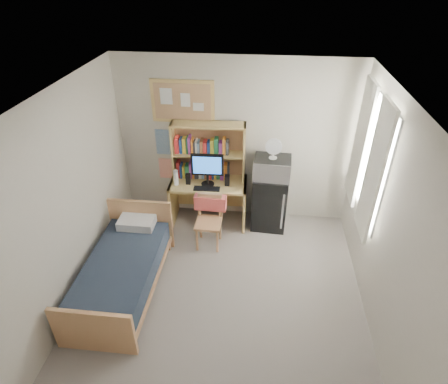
# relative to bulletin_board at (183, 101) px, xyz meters

# --- Properties ---
(floor) EXTENTS (3.60, 4.20, 0.02)m
(floor) POSITION_rel_bulletin_board_xyz_m (0.78, -2.08, -1.93)
(floor) COLOR gray
(floor) RESTS_ON ground
(ceiling) EXTENTS (3.60, 4.20, 0.02)m
(ceiling) POSITION_rel_bulletin_board_xyz_m (0.78, -2.08, 0.68)
(ceiling) COLOR silver
(ceiling) RESTS_ON wall_back
(wall_back) EXTENTS (3.60, 0.04, 2.60)m
(wall_back) POSITION_rel_bulletin_board_xyz_m (0.78, 0.02, -0.62)
(wall_back) COLOR beige
(wall_back) RESTS_ON floor
(wall_left) EXTENTS (0.04, 4.20, 2.60)m
(wall_left) POSITION_rel_bulletin_board_xyz_m (-1.02, -2.08, -0.62)
(wall_left) COLOR beige
(wall_left) RESTS_ON floor
(wall_right) EXTENTS (0.04, 4.20, 2.60)m
(wall_right) POSITION_rel_bulletin_board_xyz_m (2.58, -2.08, -0.62)
(wall_right) COLOR beige
(wall_right) RESTS_ON floor
(window_unit) EXTENTS (0.10, 1.40, 1.70)m
(window_unit) POSITION_rel_bulletin_board_xyz_m (2.53, -0.88, -0.32)
(window_unit) COLOR white
(window_unit) RESTS_ON wall_right
(curtain_left) EXTENTS (0.04, 0.55, 1.70)m
(curtain_left) POSITION_rel_bulletin_board_xyz_m (2.50, -1.28, -0.32)
(curtain_left) COLOR white
(curtain_left) RESTS_ON wall_right
(curtain_right) EXTENTS (0.04, 0.55, 1.70)m
(curtain_right) POSITION_rel_bulletin_board_xyz_m (2.50, -0.48, -0.32)
(curtain_right) COLOR white
(curtain_right) RESTS_ON wall_right
(bulletin_board) EXTENTS (0.94, 0.03, 0.64)m
(bulletin_board) POSITION_rel_bulletin_board_xyz_m (0.00, 0.00, 0.00)
(bulletin_board) COLOR tan
(bulletin_board) RESTS_ON wall_back
(poster_wave) EXTENTS (0.30, 0.01, 0.42)m
(poster_wave) POSITION_rel_bulletin_board_xyz_m (-0.32, 0.01, -0.67)
(poster_wave) COLOR #265E9B
(poster_wave) RESTS_ON wall_back
(poster_japan) EXTENTS (0.28, 0.01, 0.36)m
(poster_japan) POSITION_rel_bulletin_board_xyz_m (-0.32, 0.01, -1.14)
(poster_japan) COLOR #E64B28
(poster_japan) RESTS_ON wall_back
(desk) EXTENTS (1.21, 0.63, 0.74)m
(desk) POSITION_rel_bulletin_board_xyz_m (0.40, -0.30, -1.55)
(desk) COLOR #DFBB6C
(desk) RESTS_ON floor
(desk_chair) EXTENTS (0.42, 0.42, 0.82)m
(desk_chair) POSITION_rel_bulletin_board_xyz_m (0.48, -0.89, -1.51)
(desk_chair) COLOR tan
(desk_chair) RESTS_ON floor
(mini_fridge) EXTENTS (0.56, 0.56, 0.90)m
(mini_fridge) POSITION_rel_bulletin_board_xyz_m (1.36, -0.27, -1.47)
(mini_fridge) COLOR black
(mini_fridge) RESTS_ON floor
(bed) EXTENTS (0.89, 1.77, 0.49)m
(bed) POSITION_rel_bulletin_board_xyz_m (-0.50, -1.90, -1.68)
(bed) COLOR #1C2432
(bed) RESTS_ON floor
(hutch) EXTENTS (1.12, 0.32, 0.91)m
(hutch) POSITION_rel_bulletin_board_xyz_m (0.39, -0.15, -0.72)
(hutch) COLOR #DFBB6C
(hutch) RESTS_ON desk
(monitor) EXTENTS (0.49, 0.05, 0.52)m
(monitor) POSITION_rel_bulletin_board_xyz_m (0.40, -0.36, -0.92)
(monitor) COLOR black
(monitor) RESTS_ON desk
(keyboard) EXTENTS (0.40, 0.14, 0.02)m
(keyboard) POSITION_rel_bulletin_board_xyz_m (0.40, -0.50, -1.17)
(keyboard) COLOR black
(keyboard) RESTS_ON desk
(speaker_left) EXTENTS (0.07, 0.07, 0.17)m
(speaker_left) POSITION_rel_bulletin_board_xyz_m (0.10, -0.37, -1.09)
(speaker_left) COLOR black
(speaker_left) RESTS_ON desk
(speaker_right) EXTENTS (0.08, 0.08, 0.18)m
(speaker_right) POSITION_rel_bulletin_board_xyz_m (0.70, -0.35, -1.09)
(speaker_right) COLOR black
(speaker_right) RESTS_ON desk
(water_bottle) EXTENTS (0.07, 0.07, 0.25)m
(water_bottle) POSITION_rel_bulletin_board_xyz_m (-0.08, -0.42, -1.05)
(water_bottle) COLOR silver
(water_bottle) RESTS_ON desk
(hoodie) EXTENTS (0.48, 0.15, 0.23)m
(hoodie) POSITION_rel_bulletin_board_xyz_m (0.48, -0.69, -1.29)
(hoodie) COLOR #EB6059
(hoodie) RESTS_ON desk_chair
(microwave) EXTENTS (0.56, 0.44, 0.31)m
(microwave) POSITION_rel_bulletin_board_xyz_m (1.36, -0.29, -0.86)
(microwave) COLOR #B5B5BA
(microwave) RESTS_ON mini_fridge
(desk_fan) EXTENTS (0.25, 0.25, 0.30)m
(desk_fan) POSITION_rel_bulletin_board_xyz_m (1.36, -0.29, -0.56)
(desk_fan) COLOR silver
(desk_fan) RESTS_ON microwave
(pillow) EXTENTS (0.50, 0.35, 0.12)m
(pillow) POSITION_rel_bulletin_board_xyz_m (-0.50, -1.15, -1.37)
(pillow) COLOR silver
(pillow) RESTS_ON bed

